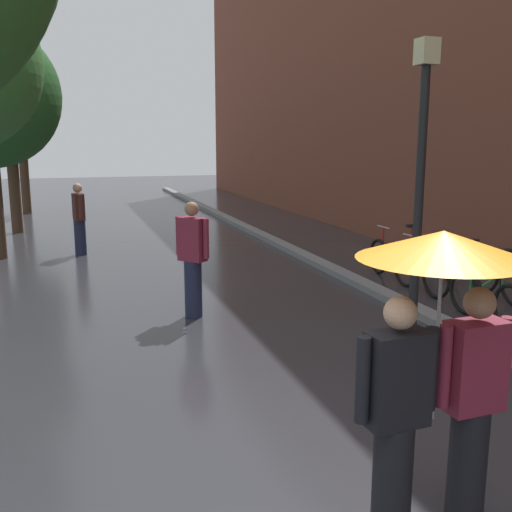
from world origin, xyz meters
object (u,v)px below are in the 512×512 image
parked_bicycle_4 (401,254)px  street_lamp_post (421,166)px  parked_bicycle_2 (461,274)px  pedestrian_walking_midground (193,259)px  couple_under_umbrella (438,339)px  street_tree_4 (19,110)px  parked_bicycle_3 (428,264)px  street_tree_3 (8,113)px  parked_bicycle_1 (492,287)px  pedestrian_walking_far (79,219)px

parked_bicycle_4 → street_lamp_post: bearing=-119.4°
parked_bicycle_2 → pedestrian_walking_midground: (-4.58, 0.19, 0.51)m
parked_bicycle_2 → couple_under_umbrella: size_ratio=0.55×
street_tree_4 → parked_bicycle_3: size_ratio=4.38×
street_tree_3 → couple_under_umbrella: size_ratio=2.30×
pedestrian_walking_midground → street_tree_4: bearing=102.5°
pedestrian_walking_midground → parked_bicycle_1: bearing=-14.0°
parked_bicycle_1 → parked_bicycle_4: bearing=87.2°
parked_bicycle_4 → pedestrian_walking_far: 7.21m
couple_under_umbrella → pedestrian_walking_far: (-2.00, 10.83, -0.52)m
street_tree_3 → parked_bicycle_3: size_ratio=4.06×
street_lamp_post → pedestrian_walking_midground: (-2.67, 1.72, -1.39)m
couple_under_umbrella → street_lamp_post: 4.26m
parked_bicycle_3 → pedestrian_walking_midground: (-4.53, -0.68, 0.51)m
parked_bicycle_4 → pedestrian_walking_midground: bearing=-159.7°
street_tree_3 → couple_under_umbrella: 15.39m
street_tree_4 → couple_under_umbrella: 19.91m
street_tree_4 → parked_bicycle_1: bearing=-63.6°
street_lamp_post → parked_bicycle_1: bearing=18.7°
street_tree_4 → parked_bicycle_2: size_ratio=4.51×
street_tree_3 → parked_bicycle_4: (7.72, -7.83, -2.96)m
parked_bicycle_2 → couple_under_umbrella: 6.59m
pedestrian_walking_midground → parked_bicycle_2: bearing=-2.4°
couple_under_umbrella → pedestrian_walking_midground: couple_under_umbrella is taller
pedestrian_walking_midground → street_tree_3: bearing=108.2°
couple_under_umbrella → pedestrian_walking_midground: 5.33m
parked_bicycle_2 → parked_bicycle_3: (-0.04, 0.87, 0.00)m
street_tree_3 → street_lamp_post: (5.79, -11.25, -1.06)m
parked_bicycle_2 → street_tree_3: bearing=128.4°
parked_bicycle_3 → couple_under_umbrella: bearing=-124.0°
parked_bicycle_3 → street_lamp_post: street_lamp_post is taller
parked_bicycle_2 → pedestrian_walking_far: pedestrian_walking_far is taller
parked_bicycle_4 → couple_under_umbrella: couple_under_umbrella is taller
street_tree_4 → parked_bicycle_1: street_tree_4 is taller
parked_bicycle_3 → pedestrian_walking_far: pedestrian_walking_far is taller
street_lamp_post → couple_under_umbrella: bearing=-121.1°
parked_bicycle_2 → parked_bicycle_1: bearing=-97.3°
street_tree_4 → street_lamp_post: size_ratio=1.33×
parked_bicycle_1 → parked_bicycle_4: 2.82m
street_tree_4 → parked_bicycle_2: bearing=-61.8°
couple_under_umbrella → street_lamp_post: bearing=58.9°
street_tree_4 → parked_bicycle_4: size_ratio=4.68×
parked_bicycle_2 → pedestrian_walking_midground: pedestrian_walking_midground is taller
street_tree_3 → parked_bicycle_3: 12.07m
parked_bicycle_4 → pedestrian_walking_midground: 4.93m
street_tree_3 → parked_bicycle_2: bearing=-51.6°
parked_bicycle_1 → pedestrian_walking_far: 8.94m
street_tree_4 → pedestrian_walking_midground: 14.76m
street_tree_3 → parked_bicycle_4: bearing=-45.4°
street_tree_3 → pedestrian_walking_far: bearing=-67.6°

